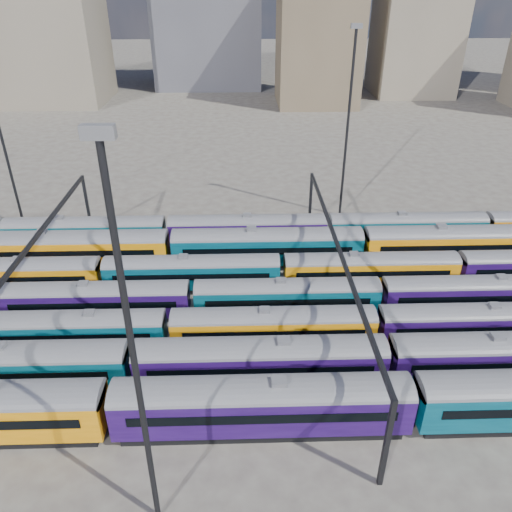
{
  "coord_description": "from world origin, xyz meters",
  "views": [
    {
      "loc": [
        0.76,
        -42.07,
        30.85
      ],
      "look_at": [
        2.23,
        6.96,
        3.0
      ],
      "focal_mm": 35.0,
      "sensor_mm": 36.0,
      "label": 1
    }
  ],
  "objects_px": {
    "rake_0": "(108,404)",
    "rake_1": "(260,358)",
    "mast_2": "(132,350)",
    "rake_2": "(62,328)"
  },
  "relations": [
    {
      "from": "rake_0",
      "to": "rake_1",
      "type": "distance_m",
      "value": 12.59
    },
    {
      "from": "rake_1",
      "to": "mast_2",
      "type": "xyz_separation_m",
      "value": [
        -7.09,
        -12.0,
        11.18
      ]
    },
    {
      "from": "mast_2",
      "to": "rake_2",
      "type": "bearing_deg",
      "value": 122.92
    },
    {
      "from": "rake_0",
      "to": "rake_2",
      "type": "xyz_separation_m",
      "value": [
        -6.55,
        10.0,
        -0.46
      ]
    },
    {
      "from": "rake_0",
      "to": "rake_1",
      "type": "xyz_separation_m",
      "value": [
        11.55,
        5.0,
        -0.18
      ]
    },
    {
      "from": "rake_1",
      "to": "rake_0",
      "type": "bearing_deg",
      "value": -156.59
    },
    {
      "from": "rake_1",
      "to": "rake_2",
      "type": "distance_m",
      "value": 18.78
    },
    {
      "from": "rake_2",
      "to": "mast_2",
      "type": "relative_size",
      "value": 3.78
    },
    {
      "from": "rake_2",
      "to": "mast_2",
      "type": "height_order",
      "value": "mast_2"
    },
    {
      "from": "rake_2",
      "to": "mast_2",
      "type": "xyz_separation_m",
      "value": [
        11.01,
        -17.0,
        11.47
      ]
    }
  ]
}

